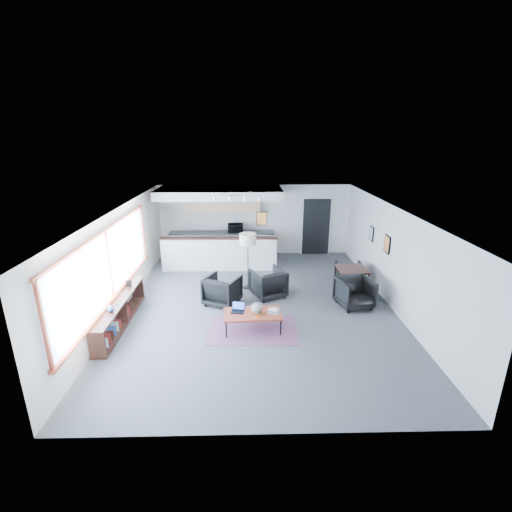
{
  "coord_description": "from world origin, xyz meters",
  "views": [
    {
      "loc": [
        -0.26,
        -9.0,
        4.37
      ],
      "look_at": [
        -0.04,
        0.4,
        1.25
      ],
      "focal_mm": 26.0,
      "sensor_mm": 36.0,
      "label": 1
    }
  ],
  "objects_px": {
    "armchair_left": "(222,289)",
    "armchair_right": "(268,282)",
    "book_stack": "(273,311)",
    "microwave": "(235,227)",
    "laptop": "(238,309)",
    "dining_table": "(352,270)",
    "coffee_table": "(252,314)",
    "dining_chair_near": "(355,294)",
    "dining_chair_far": "(349,275)",
    "ceramic_pot": "(257,308)",
    "floor_lamp": "(248,241)"
  },
  "relations": [
    {
      "from": "armchair_left",
      "to": "armchair_right",
      "type": "bearing_deg",
      "value": -135.05
    },
    {
      "from": "book_stack",
      "to": "microwave",
      "type": "bearing_deg",
      "value": 100.69
    },
    {
      "from": "laptop",
      "to": "book_stack",
      "type": "bearing_deg",
      "value": 4.17
    },
    {
      "from": "laptop",
      "to": "dining_table",
      "type": "xyz_separation_m",
      "value": [
        3.21,
        2.07,
        0.15
      ]
    },
    {
      "from": "armchair_right",
      "to": "coffee_table",
      "type": "bearing_deg",
      "value": 51.3
    },
    {
      "from": "coffee_table",
      "to": "dining_chair_near",
      "type": "distance_m",
      "value": 2.94
    },
    {
      "from": "armchair_left",
      "to": "dining_chair_far",
      "type": "height_order",
      "value": "armchair_left"
    },
    {
      "from": "armchair_left",
      "to": "dining_table",
      "type": "xyz_separation_m",
      "value": [
        3.66,
        0.75,
        0.21
      ]
    },
    {
      "from": "ceramic_pot",
      "to": "armchair_left",
      "type": "bearing_deg",
      "value": 121.55
    },
    {
      "from": "armchair_left",
      "to": "dining_chair_near",
      "type": "relative_size",
      "value": 1.16
    },
    {
      "from": "floor_lamp",
      "to": "coffee_table",
      "type": "bearing_deg",
      "value": -87.83
    },
    {
      "from": "microwave",
      "to": "laptop",
      "type": "bearing_deg",
      "value": -89.83
    },
    {
      "from": "dining_table",
      "to": "floor_lamp",
      "type": "bearing_deg",
      "value": 174.04
    },
    {
      "from": "floor_lamp",
      "to": "book_stack",
      "type": "bearing_deg",
      "value": -76.71
    },
    {
      "from": "coffee_table",
      "to": "dining_chair_near",
      "type": "relative_size",
      "value": 1.86
    },
    {
      "from": "dining_chair_near",
      "to": "book_stack",
      "type": "bearing_deg",
      "value": -166.26
    },
    {
      "from": "ceramic_pot",
      "to": "microwave",
      "type": "distance_m",
      "value": 5.55
    },
    {
      "from": "coffee_table",
      "to": "laptop",
      "type": "xyz_separation_m",
      "value": [
        -0.33,
        0.11,
        0.09
      ]
    },
    {
      "from": "armchair_right",
      "to": "floor_lamp",
      "type": "xyz_separation_m",
      "value": [
        -0.56,
        0.6,
        1.01
      ]
    },
    {
      "from": "laptop",
      "to": "armchair_left",
      "type": "distance_m",
      "value": 1.39
    },
    {
      "from": "book_stack",
      "to": "microwave",
      "type": "xyz_separation_m",
      "value": [
        -1.03,
        5.44,
        0.64
      ]
    },
    {
      "from": "dining_table",
      "to": "coffee_table",
      "type": "bearing_deg",
      "value": -142.9
    },
    {
      "from": "armchair_left",
      "to": "floor_lamp",
      "type": "height_order",
      "value": "floor_lamp"
    },
    {
      "from": "dining_chair_far",
      "to": "microwave",
      "type": "relative_size",
      "value": 1.19
    },
    {
      "from": "ceramic_pot",
      "to": "dining_table",
      "type": "distance_m",
      "value": 3.54
    },
    {
      "from": "armchair_left",
      "to": "coffee_table",
      "type": "bearing_deg",
      "value": 143.34
    },
    {
      "from": "book_stack",
      "to": "dining_chair_far",
      "type": "distance_m",
      "value": 3.58
    },
    {
      "from": "laptop",
      "to": "book_stack",
      "type": "relative_size",
      "value": 1.05
    },
    {
      "from": "coffee_table",
      "to": "dining_chair_near",
      "type": "height_order",
      "value": "dining_chair_near"
    },
    {
      "from": "floor_lamp",
      "to": "armchair_left",
      "type": "bearing_deg",
      "value": -122.94
    },
    {
      "from": "laptop",
      "to": "floor_lamp",
      "type": "distance_m",
      "value": 2.57
    },
    {
      "from": "dining_table",
      "to": "microwave",
      "type": "bearing_deg",
      "value": 136.01
    },
    {
      "from": "armchair_left",
      "to": "dining_table",
      "type": "height_order",
      "value": "armchair_left"
    },
    {
      "from": "book_stack",
      "to": "armchair_right",
      "type": "distance_m",
      "value": 1.86
    },
    {
      "from": "coffee_table",
      "to": "floor_lamp",
      "type": "height_order",
      "value": "floor_lamp"
    },
    {
      "from": "armchair_left",
      "to": "floor_lamp",
      "type": "relative_size",
      "value": 0.52
    },
    {
      "from": "ceramic_pot",
      "to": "dining_chair_far",
      "type": "distance_m",
      "value": 3.89
    },
    {
      "from": "microwave",
      "to": "dining_chair_near",
      "type": "bearing_deg",
      "value": -55.13
    },
    {
      "from": "laptop",
      "to": "ceramic_pot",
      "type": "distance_m",
      "value": 0.46
    },
    {
      "from": "coffee_table",
      "to": "microwave",
      "type": "xyz_separation_m",
      "value": [
        -0.54,
        5.47,
        0.71
      ]
    },
    {
      "from": "book_stack",
      "to": "laptop",
      "type": "bearing_deg",
      "value": 174.64
    },
    {
      "from": "floor_lamp",
      "to": "dining_chair_far",
      "type": "relative_size",
      "value": 2.53
    },
    {
      "from": "dining_table",
      "to": "dining_chair_near",
      "type": "distance_m",
      "value": 1.07
    },
    {
      "from": "ceramic_pot",
      "to": "floor_lamp",
      "type": "bearing_deg",
      "value": 94.43
    },
    {
      "from": "armchair_left",
      "to": "armchair_right",
      "type": "relative_size",
      "value": 0.99
    },
    {
      "from": "coffee_table",
      "to": "floor_lamp",
      "type": "xyz_separation_m",
      "value": [
        -0.09,
        2.49,
        1.04
      ]
    },
    {
      "from": "dining_chair_near",
      "to": "dining_chair_far",
      "type": "height_order",
      "value": "dining_chair_near"
    },
    {
      "from": "laptop",
      "to": "microwave",
      "type": "height_order",
      "value": "microwave"
    },
    {
      "from": "armchair_left",
      "to": "armchair_right",
      "type": "height_order",
      "value": "armchair_right"
    },
    {
      "from": "dining_chair_far",
      "to": "microwave",
      "type": "xyz_separation_m",
      "value": [
        -3.49,
        2.84,
        0.79
      ]
    }
  ]
}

